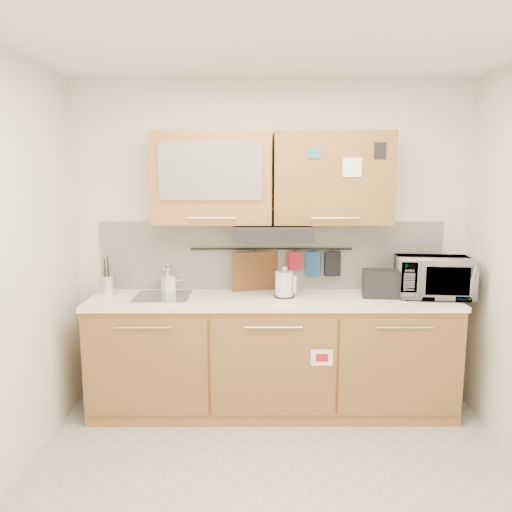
{
  "coord_description": "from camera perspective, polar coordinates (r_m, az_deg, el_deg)",
  "views": [
    {
      "loc": [
        -0.14,
        -2.56,
        1.85
      ],
      "look_at": [
        -0.13,
        1.05,
        1.27
      ],
      "focal_mm": 35.0,
      "sensor_mm": 36.0,
      "label": 1
    }
  ],
  "objects": [
    {
      "name": "utensil_crock",
      "position": [
        4.13,
        -16.57,
        -3.13
      ],
      "size": [
        0.14,
        0.14,
        0.3
      ],
      "rotation": [
        0.0,
        0.0,
        -0.21
      ],
      "color": "silver",
      "rests_on": "countertop"
    },
    {
      "name": "upper_cabinets",
      "position": [
        3.89,
        1.8,
        8.88
      ],
      "size": [
        1.82,
        0.37,
        0.7
      ],
      "color": "#AB6C3C",
      "rests_on": "wall_back"
    },
    {
      "name": "ceiling",
      "position": [
        2.67,
        3.06,
        25.43
      ],
      "size": [
        3.2,
        3.2,
        0.0
      ],
      "primitive_type": "plane",
      "rotation": [
        3.14,
        0.0,
        0.0
      ],
      "color": "white",
      "rests_on": "wall_back"
    },
    {
      "name": "base_cabinet",
      "position": [
        4.03,
        1.83,
        -11.86
      ],
      "size": [
        2.8,
        0.64,
        0.88
      ],
      "color": "#AB6C3C",
      "rests_on": "floor"
    },
    {
      "name": "dark_pouch",
      "position": [
        4.11,
        8.72,
        -0.9
      ],
      "size": [
        0.13,
        0.05,
        0.2
      ],
      "primitive_type": "cube",
      "rotation": [
        0.0,
        0.0,
        0.13
      ],
      "color": "black",
      "rests_on": "utensil_rail"
    },
    {
      "name": "kettle",
      "position": [
        3.86,
        3.26,
        -3.32
      ],
      "size": [
        0.18,
        0.18,
        0.24
      ],
      "rotation": [
        0.0,
        0.0,
        -0.39
      ],
      "color": "silver",
      "rests_on": "countertop"
    },
    {
      "name": "microwave",
      "position": [
        4.1,
        19.64,
        -2.3
      ],
      "size": [
        0.59,
        0.43,
        0.31
      ],
      "primitive_type": "imported",
      "rotation": [
        0.0,
        0.0,
        -0.1
      ],
      "color": "#999999",
      "rests_on": "countertop"
    },
    {
      "name": "pot_holder",
      "position": [
        4.07,
        4.51,
        -0.56
      ],
      "size": [
        0.12,
        0.06,
        0.15
      ],
      "primitive_type": "cube",
      "rotation": [
        0.0,
        0.0,
        0.33
      ],
      "color": "red",
      "rests_on": "utensil_rail"
    },
    {
      "name": "floor",
      "position": [
        3.17,
        2.61,
        -26.64
      ],
      "size": [
        3.2,
        3.2,
        0.0
      ],
      "primitive_type": "plane",
      "color": "#9E9993",
      "rests_on": "ground"
    },
    {
      "name": "toaster",
      "position": [
        3.97,
        14.11,
        -3.05
      ],
      "size": [
        0.3,
        0.2,
        0.21
      ],
      "rotation": [
        0.0,
        0.0,
        -0.12
      ],
      "color": "black",
      "rests_on": "countertop"
    },
    {
      "name": "oven_mitt",
      "position": [
        4.09,
        6.55,
        -0.91
      ],
      "size": [
        0.12,
        0.08,
        0.2
      ],
      "primitive_type": "cube",
      "rotation": [
        0.0,
        0.0,
        -0.42
      ],
      "color": "navy",
      "rests_on": "utensil_rail"
    },
    {
      "name": "range_hood",
      "position": [
        3.84,
        1.88,
        2.73
      ],
      "size": [
        0.6,
        0.46,
        0.1
      ],
      "primitive_type": "cube",
      "color": "black",
      "rests_on": "upper_cabinets"
    },
    {
      "name": "countertop",
      "position": [
        3.87,
        1.87,
        -5.03
      ],
      "size": [
        2.82,
        0.62,
        0.04
      ],
      "primitive_type": "cube",
      "color": "white",
      "rests_on": "base_cabinet"
    },
    {
      "name": "sink",
      "position": [
        3.95,
        -10.59,
        -4.55
      ],
      "size": [
        0.42,
        0.4,
        0.26
      ],
      "color": "silver",
      "rests_on": "countertop"
    },
    {
      "name": "wall_back",
      "position": [
        4.1,
        1.75,
        1.46
      ],
      "size": [
        3.2,
        0.0,
        3.2
      ],
      "primitive_type": "plane",
      "rotation": [
        1.57,
        0.0,
        0.0
      ],
      "color": "silver",
      "rests_on": "ground"
    },
    {
      "name": "utensil_rail",
      "position": [
        4.06,
        1.77,
        0.81
      ],
      "size": [
        1.3,
        0.02,
        0.02
      ],
      "primitive_type": "cylinder",
      "rotation": [
        0.0,
        1.57,
        0.0
      ],
      "color": "black",
      "rests_on": "backsplash"
    },
    {
      "name": "soap_bottle",
      "position": [
        4.07,
        -10.02,
        -2.77
      ],
      "size": [
        0.12,
        0.12,
        0.2
      ],
      "primitive_type": "imported",
      "rotation": [
        0.0,
        0.0,
        0.61
      ],
      "color": "#999999",
      "rests_on": "countertop"
    },
    {
      "name": "cutting_board",
      "position": [
        4.09,
        -0.08,
        -2.79
      ],
      "size": [
        0.38,
        0.14,
        0.47
      ],
      "primitive_type": "cube",
      "rotation": [
        0.0,
        0.0,
        0.3
      ],
      "color": "brown",
      "rests_on": "utensil_rail"
    },
    {
      "name": "backsplash",
      "position": [
        4.1,
        1.74,
        0.06
      ],
      "size": [
        2.8,
        0.02,
        0.56
      ],
      "primitive_type": "cube",
      "color": "silver",
      "rests_on": "countertop"
    }
  ]
}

